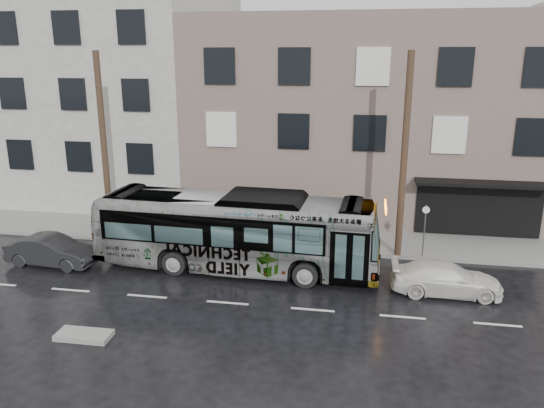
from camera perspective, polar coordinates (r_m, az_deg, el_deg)
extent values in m
plane|color=black|center=(22.46, -3.17, -7.77)|extent=(120.00, 120.00, 0.00)
cube|color=gray|center=(26.90, -0.81, -3.50)|extent=(90.00, 3.60, 0.15)
cube|color=#79675D|center=(32.91, 10.47, 9.51)|extent=(20.00, 12.00, 11.00)
cube|color=beige|center=(41.12, -24.32, 13.13)|extent=(26.00, 15.00, 16.00)
cylinder|color=#4A3525|center=(23.78, 14.02, 4.86)|extent=(0.30, 0.30, 9.00)
cylinder|color=#4A3525|center=(26.71, -17.62, 5.76)|extent=(0.30, 0.30, 9.00)
cylinder|color=slate|center=(24.70, 16.06, -2.81)|extent=(0.06, 0.06, 2.40)
imported|color=#B2B2B2|center=(22.64, -3.89, -2.98)|extent=(12.29, 3.41, 3.39)
imported|color=silver|center=(21.77, 18.22, -7.64)|extent=(4.24, 1.78, 1.22)
imported|color=black|center=(25.28, -22.59, -4.67)|extent=(4.10, 1.69, 1.32)
cube|color=gray|center=(18.96, -19.57, -13.16)|extent=(1.81, 0.82, 0.18)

